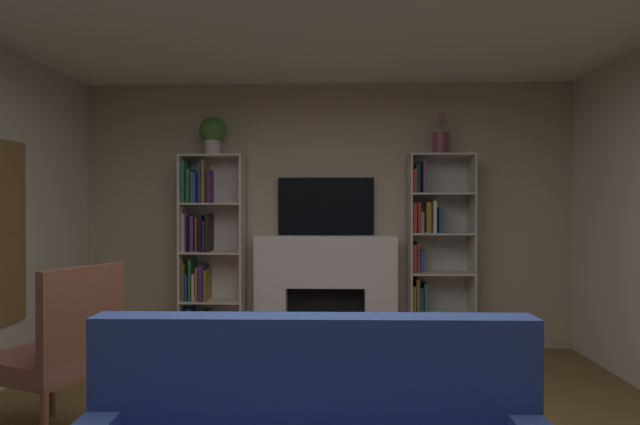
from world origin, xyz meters
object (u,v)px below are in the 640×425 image
object	(u,v)px
bookshelf_left	(206,254)
bookshelf_right	(432,251)
tv	(326,206)
coffee_table	(319,420)
armchair	(59,351)
fireplace	(326,289)
potted_plant	(213,133)
vase_with_flowers	(440,142)

from	to	relation	value
bookshelf_left	bookshelf_right	world-z (taller)	same
tv	bookshelf_left	xyz separation A→B (m)	(-1.20, -0.09, -0.48)
coffee_table	armchair	bearing A→B (deg)	162.53
bookshelf_right	fireplace	bearing A→B (deg)	-179.87
tv	bookshelf_right	xyz separation A→B (m)	(1.05, -0.09, -0.45)
tv	armchair	world-z (taller)	tv
fireplace	tv	bearing A→B (deg)	90.00
fireplace	potted_plant	world-z (taller)	potted_plant
fireplace	bookshelf_right	size ratio (longest dim) A/B	0.78
fireplace	vase_with_flowers	bearing A→B (deg)	-1.18
fireplace	bookshelf_right	world-z (taller)	bookshelf_right
bookshelf_right	armchair	world-z (taller)	bookshelf_right
potted_plant	coffee_table	distance (m)	3.36
bookshelf_left	armchair	bearing A→B (deg)	-99.24
bookshelf_left	bookshelf_right	size ratio (longest dim) A/B	1.00
potted_plant	coffee_table	world-z (taller)	potted_plant
potted_plant	fireplace	bearing A→B (deg)	1.21
bookshelf_left	armchair	world-z (taller)	bookshelf_left
tv	vase_with_flowers	size ratio (longest dim) A/B	2.37
bookshelf_right	vase_with_flowers	world-z (taller)	vase_with_flowers
tv	vase_with_flowers	distance (m)	1.29
bookshelf_left	potted_plant	size ratio (longest dim) A/B	5.06
bookshelf_left	armchair	size ratio (longest dim) A/B	1.81
fireplace	potted_plant	distance (m)	1.91
bookshelf_right	armchair	bearing A→B (deg)	-140.73
bookshelf_right	vase_with_flowers	xyz separation A→B (m)	(0.07, -0.03, 1.07)
bookshelf_left	potted_plant	bearing A→B (deg)	-24.48
bookshelf_left	coffee_table	world-z (taller)	bookshelf_left
tv	armchair	distance (m)	2.84
vase_with_flowers	tv	bearing A→B (deg)	173.94
bookshelf_right	armchair	distance (m)	3.39
vase_with_flowers	coffee_table	size ratio (longest dim) A/B	0.47
potted_plant	coffee_table	bearing A→B (deg)	-65.95
tv	potted_plant	size ratio (longest dim) A/B	2.52
vase_with_flowers	armchair	world-z (taller)	vase_with_flowers
fireplace	armchair	xyz separation A→B (m)	(-1.55, -2.12, -0.06)
coffee_table	bookshelf_left	bearing A→B (deg)	115.14
fireplace	potted_plant	xyz separation A→B (m)	(-1.12, -0.02, 1.55)
fireplace	coffee_table	size ratio (longest dim) A/B	1.72
armchair	tv	bearing A→B (deg)	55.12
potted_plant	vase_with_flowers	bearing A→B (deg)	0.02
vase_with_flowers	coffee_table	xyz separation A→B (m)	(-1.09, -2.60, -1.69)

